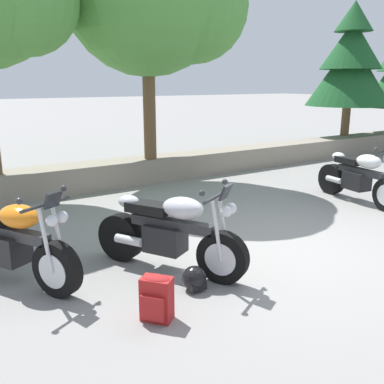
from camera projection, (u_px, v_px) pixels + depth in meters
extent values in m
plane|color=gray|center=(280.00, 247.00, 6.07)|extent=(120.00, 120.00, 0.00)
cube|color=gray|center=(132.00, 171.00, 9.89)|extent=(36.00, 0.80, 0.55)
cylinder|color=black|center=(57.00, 269.00, 4.63)|extent=(0.42, 0.61, 0.62)
cylinder|color=silver|center=(57.00, 269.00, 4.63)|extent=(0.32, 0.41, 0.38)
cube|color=black|center=(8.00, 248.00, 4.96)|extent=(0.51, 0.57, 0.34)
cube|color=#2D2D30|center=(12.00, 233.00, 4.86)|extent=(0.64, 1.04, 0.12)
ellipsoid|color=orange|center=(19.00, 216.00, 4.74)|extent=(0.55, 0.62, 0.26)
cylinder|color=#2D2D30|center=(46.00, 204.00, 4.49)|extent=(0.60, 0.34, 0.04)
sphere|color=silver|center=(62.00, 217.00, 4.52)|extent=(0.13, 0.13, 0.13)
sphere|color=silver|center=(52.00, 221.00, 4.40)|extent=(0.13, 0.13, 0.13)
cube|color=#26282D|center=(53.00, 200.00, 4.42)|extent=(0.22, 0.18, 0.18)
cylinder|color=silver|center=(58.00, 235.00, 4.63)|extent=(0.12, 0.16, 0.73)
cylinder|color=silver|center=(45.00, 240.00, 4.48)|extent=(0.12, 0.16, 0.73)
sphere|color=#2D2D30|center=(64.00, 188.00, 4.73)|extent=(0.07, 0.07, 0.07)
sphere|color=#2D2D30|center=(19.00, 201.00, 4.22)|extent=(0.07, 0.07, 0.07)
cylinder|color=black|center=(223.00, 257.00, 4.94)|extent=(0.42, 0.61, 0.62)
cylinder|color=black|center=(121.00, 237.00, 5.59)|extent=(0.46, 0.63, 0.62)
cylinder|color=silver|center=(223.00, 257.00, 4.94)|extent=(0.33, 0.41, 0.38)
cube|color=black|center=(165.00, 238.00, 5.26)|extent=(0.51, 0.57, 0.34)
cube|color=#2D2D30|center=(172.00, 224.00, 5.17)|extent=(0.65, 1.03, 0.12)
ellipsoid|color=#BCBCC1|center=(183.00, 208.00, 5.05)|extent=(0.55, 0.62, 0.26)
cube|color=black|center=(149.00, 208.00, 5.28)|extent=(0.50, 0.62, 0.12)
ellipsoid|color=#BCBCC1|center=(129.00, 201.00, 5.40)|extent=(0.33, 0.35, 0.16)
cylinder|color=#2D2D30|center=(217.00, 196.00, 4.80)|extent=(0.60, 0.35, 0.04)
sphere|color=silver|center=(231.00, 208.00, 4.83)|extent=(0.13, 0.13, 0.13)
sphere|color=silver|center=(226.00, 211.00, 4.71)|extent=(0.13, 0.13, 0.13)
cube|color=#26282D|center=(225.00, 192.00, 4.74)|extent=(0.22, 0.18, 0.18)
cylinder|color=silver|center=(129.00, 240.00, 5.33)|extent=(0.28, 0.39, 0.11)
cylinder|color=silver|center=(223.00, 225.00, 4.95)|extent=(0.12, 0.16, 0.73)
cylinder|color=silver|center=(217.00, 230.00, 4.79)|extent=(0.12, 0.16, 0.73)
sphere|color=#2D2D30|center=(225.00, 182.00, 5.05)|extent=(0.07, 0.07, 0.07)
sphere|color=#2D2D30|center=(202.00, 193.00, 4.53)|extent=(0.07, 0.07, 0.07)
cylinder|color=black|center=(332.00, 179.00, 8.93)|extent=(0.27, 0.64, 0.62)
cube|color=black|center=(357.00, 181.00, 8.32)|extent=(0.39, 0.52, 0.34)
cube|color=#2D2D30|center=(361.00, 172.00, 8.18)|extent=(0.30, 1.11, 0.12)
ellipsoid|color=white|center=(369.00, 161.00, 8.00)|extent=(0.41, 0.56, 0.26)
cube|color=black|center=(349.00, 161.00, 8.43)|extent=(0.34, 0.59, 0.12)
ellipsoid|color=white|center=(339.00, 156.00, 8.69)|extent=(0.26, 0.31, 0.16)
cylinder|color=silver|center=(334.00, 180.00, 8.65)|extent=(0.16, 0.39, 0.11)
sphere|color=#2D2D30|center=(376.00, 150.00, 7.45)|extent=(0.07, 0.07, 0.07)
cube|color=#A31E1E|center=(157.00, 299.00, 4.18)|extent=(0.33, 0.35, 0.44)
cube|color=#A31E1E|center=(152.00, 308.00, 4.08)|extent=(0.19, 0.22, 0.24)
ellipsoid|color=#A31E1E|center=(156.00, 279.00, 4.13)|extent=(0.31, 0.33, 0.08)
cube|color=#591010|center=(169.00, 293.00, 4.25)|extent=(0.05, 0.06, 0.37)
cube|color=#591010|center=(153.00, 291.00, 4.30)|extent=(0.05, 0.06, 0.37)
sphere|color=black|center=(194.00, 278.00, 4.80)|extent=(0.28, 0.28, 0.28)
ellipsoid|color=black|center=(198.00, 280.00, 4.74)|extent=(0.23, 0.06, 0.12)
cube|color=black|center=(198.00, 287.00, 4.75)|extent=(0.20, 0.08, 0.08)
cylinder|color=brown|center=(149.00, 109.00, 9.61)|extent=(0.28, 0.28, 2.26)
sphere|color=#4C8E3D|center=(193.00, 7.00, 9.08)|extent=(2.35, 2.35, 2.35)
cylinder|color=brown|center=(346.00, 116.00, 14.04)|extent=(0.27, 0.27, 1.29)
cone|color=#194C23|center=(350.00, 73.00, 13.70)|extent=(2.68, 2.68, 2.07)
cone|color=#194C23|center=(352.00, 45.00, 13.49)|extent=(1.93, 1.93, 1.49)
cone|color=#194C23|center=(355.00, 16.00, 13.28)|extent=(1.18, 1.18, 0.91)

